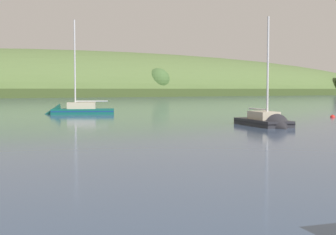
# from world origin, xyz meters

# --- Properties ---
(far_shoreline_hill) EXTENTS (543.37, 101.60, 43.12)m
(far_shoreline_hill) POSITION_xyz_m (81.77, 224.60, 0.16)
(far_shoreline_hill) COLOR #3C4E24
(far_shoreline_hill) RESTS_ON ground
(sailboat_near_mooring) EXTENTS (9.09, 6.55, 13.31)m
(sailboat_near_mooring) POSITION_xyz_m (4.88, 72.63, 0.17)
(sailboat_near_mooring) COLOR #0F564C
(sailboat_near_mooring) RESTS_ON ground
(sailboat_midwater_white) EXTENTS (4.46, 7.66, 10.57)m
(sailboat_midwater_white) POSITION_xyz_m (10.75, 44.53, 0.11)
(sailboat_midwater_white) COLOR #232328
(sailboat_midwater_white) RESTS_ON ground
(mooring_buoy_off_fishing_boat) EXTENTS (0.56, 0.56, 0.64)m
(mooring_buoy_off_fishing_boat) POSITION_xyz_m (26.45, 49.83, 0.00)
(mooring_buoy_off_fishing_boat) COLOR red
(mooring_buoy_off_fishing_boat) RESTS_ON ground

